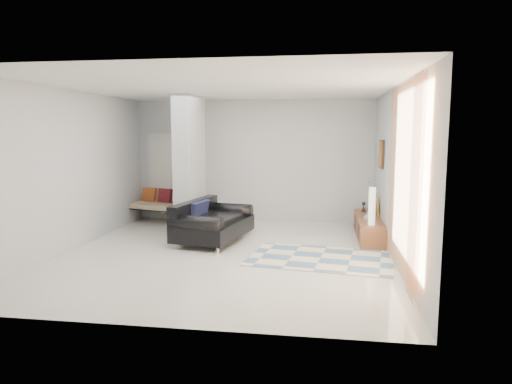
# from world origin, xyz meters

# --- Properties ---
(floor) EXTENTS (6.00, 6.00, 0.00)m
(floor) POSITION_xyz_m (0.00, 0.00, 0.00)
(floor) COLOR beige
(floor) RESTS_ON ground
(ceiling) EXTENTS (6.00, 6.00, 0.00)m
(ceiling) POSITION_xyz_m (0.00, 0.00, 2.80)
(ceiling) COLOR white
(ceiling) RESTS_ON wall_back
(wall_back) EXTENTS (6.00, 0.00, 6.00)m
(wall_back) POSITION_xyz_m (0.00, 3.00, 1.40)
(wall_back) COLOR silver
(wall_back) RESTS_ON ground
(wall_front) EXTENTS (6.00, 0.00, 6.00)m
(wall_front) POSITION_xyz_m (0.00, -3.00, 1.40)
(wall_front) COLOR silver
(wall_front) RESTS_ON ground
(wall_left) EXTENTS (0.00, 6.00, 6.00)m
(wall_left) POSITION_xyz_m (-2.75, 0.00, 1.40)
(wall_left) COLOR silver
(wall_left) RESTS_ON ground
(wall_right) EXTENTS (0.00, 6.00, 6.00)m
(wall_right) POSITION_xyz_m (2.75, 0.00, 1.40)
(wall_right) COLOR silver
(wall_right) RESTS_ON ground
(partition_column) EXTENTS (0.35, 1.20, 2.80)m
(partition_column) POSITION_xyz_m (-1.10, 1.60, 1.40)
(partition_column) COLOR #9EA2A5
(partition_column) RESTS_ON floor
(hallway_door) EXTENTS (0.85, 0.06, 2.04)m
(hallway_door) POSITION_xyz_m (-2.10, 2.96, 1.02)
(hallway_door) COLOR silver
(hallway_door) RESTS_ON floor
(curtain) EXTENTS (0.00, 2.55, 2.55)m
(curtain) POSITION_xyz_m (2.67, -1.15, 1.45)
(curtain) COLOR #F68440
(curtain) RESTS_ON wall_right
(wall_art) EXTENTS (0.04, 0.45, 0.55)m
(wall_art) POSITION_xyz_m (2.72, 1.60, 1.65)
(wall_art) COLOR #3F2511
(wall_art) RESTS_ON wall_right
(media_console) EXTENTS (0.45, 2.05, 0.80)m
(media_console) POSITION_xyz_m (2.52, 1.61, 0.20)
(media_console) COLOR brown
(media_console) RESTS_ON floor
(loveseat) EXTENTS (1.35, 1.92, 0.76)m
(loveseat) POSITION_xyz_m (-0.50, 0.89, 0.35)
(loveseat) COLOR silver
(loveseat) RESTS_ON floor
(daybed) EXTENTS (2.06, 1.27, 0.77)m
(daybed) POSITION_xyz_m (-1.92, 2.48, 0.41)
(daybed) COLOR black
(daybed) RESTS_ON floor
(area_rug) EXTENTS (2.51, 1.85, 0.01)m
(area_rug) POSITION_xyz_m (1.60, -0.06, 0.01)
(area_rug) COLOR beige
(area_rug) RESTS_ON floor
(cylinder_lamp) EXTENTS (0.13, 0.13, 0.69)m
(cylinder_lamp) POSITION_xyz_m (2.50, 0.90, 0.74)
(cylinder_lamp) COLOR white
(cylinder_lamp) RESTS_ON media_console
(bronze_figurine) EXTENTS (0.11, 0.11, 0.21)m
(bronze_figurine) POSITION_xyz_m (2.47, 2.21, 0.51)
(bronze_figurine) COLOR black
(bronze_figurine) RESTS_ON media_console
(vase) EXTENTS (0.19, 0.19, 0.18)m
(vase) POSITION_xyz_m (2.47, 1.24, 0.49)
(vase) COLOR silver
(vase) RESTS_ON media_console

